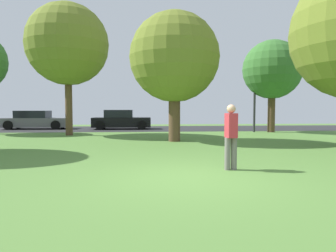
% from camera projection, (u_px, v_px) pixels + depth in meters
% --- Properties ---
extents(ground_plane, '(44.00, 44.00, 0.00)m').
position_uv_depth(ground_plane, '(188.00, 178.00, 6.37)').
color(ground_plane, '#547F38').
extents(road_strip, '(44.00, 6.40, 0.01)m').
position_uv_depth(road_strip, '(156.00, 129.00, 22.29)').
color(road_strip, '#28282B').
rests_on(road_strip, ground_plane).
extents(birch_tree_lone, '(3.98, 3.98, 5.74)m').
position_uv_depth(birch_tree_lone, '(174.00, 58.00, 13.36)').
color(birch_tree_lone, brown).
rests_on(birch_tree_lone, ground_plane).
extents(oak_tree_right, '(3.63, 3.63, 5.71)m').
position_uv_depth(oak_tree_right, '(272.00, 70.00, 18.73)').
color(oak_tree_right, brown).
rests_on(oak_tree_right, ground_plane).
extents(maple_tree_near, '(4.41, 4.41, 7.15)m').
position_uv_depth(maple_tree_near, '(68.00, 45.00, 16.34)').
color(maple_tree_near, brown).
rests_on(maple_tree_near, ground_plane).
extents(person_bystander, '(0.30, 0.34, 1.56)m').
position_uv_depth(person_bystander, '(231.00, 134.00, 7.17)').
color(person_bystander, slate).
rests_on(person_bystander, ground_plane).
extents(parked_car_grey, '(4.58, 1.99, 1.32)m').
position_uv_depth(parked_car_grey, '(36.00, 121.00, 21.85)').
color(parked_car_grey, slate).
rests_on(parked_car_grey, ground_plane).
extents(parked_car_black, '(4.11, 2.03, 1.38)m').
position_uv_depth(parked_car_black, '(121.00, 120.00, 21.79)').
color(parked_car_black, black).
rests_on(parked_car_black, ground_plane).
extents(street_lamp_post, '(0.14, 0.14, 4.50)m').
position_uv_depth(street_lamp_post, '(255.00, 96.00, 18.87)').
color(street_lamp_post, '#2D2D33').
rests_on(street_lamp_post, ground_plane).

